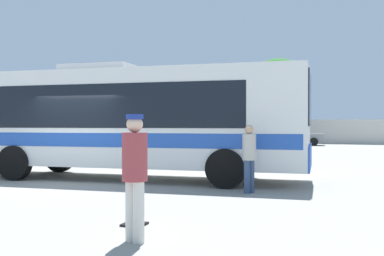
{
  "coord_description": "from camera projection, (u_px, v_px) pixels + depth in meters",
  "views": [
    {
      "loc": [
        7.69,
        -11.06,
        1.68
      ],
      "look_at": [
        2.31,
        3.43,
        1.55
      ],
      "focal_mm": 42.65,
      "sensor_mm": 36.0,
      "label": 1
    }
  ],
  "objects": [
    {
      "name": "traffic_cone_on_apron",
      "position": [
        134.0,
        207.0,
        7.55
      ],
      "size": [
        0.36,
        0.36,
        0.64
      ],
      "color": "black",
      "rests_on": "ground_plane"
    },
    {
      "name": "roadside_tree_midleft",
      "position": [
        278.0,
        83.0,
        43.18
      ],
      "size": [
        5.49,
        5.49,
        7.92
      ],
      "color": "brown",
      "rests_on": "ground_plane"
    },
    {
      "name": "ground_plane",
      "position": [
        194.0,
        158.0,
        22.43
      ],
      "size": [
        300.0,
        300.0,
        0.0
      ],
      "primitive_type": "plane",
      "color": "gray"
    },
    {
      "name": "utility_pole_near",
      "position": [
        278.0,
        99.0,
        43.82
      ],
      "size": [
        1.8,
        0.36,
        7.93
      ],
      "color": "#4C3823",
      "rests_on": "ground_plane"
    },
    {
      "name": "passenger_waiting_on_apron",
      "position": [
        135.0,
        169.0,
        6.47
      ],
      "size": [
        0.47,
        0.47,
        1.82
      ],
      "color": "silver",
      "rests_on": "ground_plane"
    },
    {
      "name": "roadside_tree_left",
      "position": [
        193.0,
        92.0,
        50.73
      ],
      "size": [
        4.71,
        4.71,
        7.28
      ],
      "color": "brown",
      "rests_on": "ground_plane"
    },
    {
      "name": "parked_car_third_grey",
      "position": [
        297.0,
        136.0,
        36.45
      ],
      "size": [
        4.24,
        2.19,
        1.43
      ],
      "color": "slate",
      "rests_on": "ground_plane"
    },
    {
      "name": "attendant_by_bus_door",
      "position": [
        249.0,
        155.0,
        11.1
      ],
      "size": [
        0.46,
        0.46,
        1.66
      ],
      "color": "#33476B",
      "rests_on": "ground_plane"
    },
    {
      "name": "parked_car_second_dark_blue",
      "position": [
        233.0,
        135.0,
        38.37
      ],
      "size": [
        4.19,
        2.12,
        1.46
      ],
      "color": "navy",
      "rests_on": "ground_plane"
    },
    {
      "name": "utility_pole_far",
      "position": [
        124.0,
        101.0,
        49.58
      ],
      "size": [
        1.8,
        0.24,
        8.04
      ],
      "color": "#4C3823",
      "rests_on": "ground_plane"
    },
    {
      "name": "perimeter_wall",
      "position": [
        269.0,
        131.0,
        40.8
      ],
      "size": [
        80.0,
        0.3,
        2.08
      ],
      "primitive_type": "cube",
      "color": "beige",
      "rests_on": "ground_plane"
    },
    {
      "name": "parked_car_leftmost_silver",
      "position": [
        167.0,
        134.0,
        40.09
      ],
      "size": [
        4.05,
        2.05,
        1.53
      ],
      "color": "#B7BABF",
      "rests_on": "ground_plane"
    },
    {
      "name": "coach_bus_white_blue",
      "position": [
        121.0,
        118.0,
        14.03
      ],
      "size": [
        11.22,
        3.43,
        3.51
      ],
      "color": "white",
      "rests_on": "ground_plane"
    }
  ]
}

